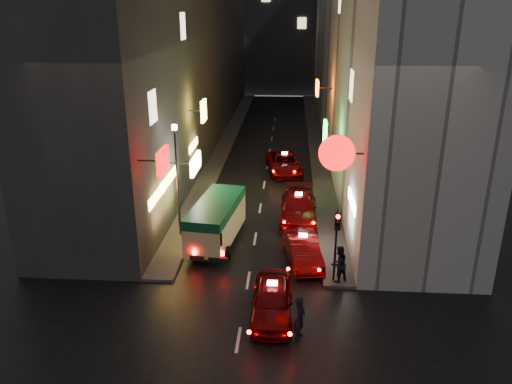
% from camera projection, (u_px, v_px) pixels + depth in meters
% --- Properties ---
extents(building_left, '(7.63, 52.00, 18.00)m').
position_uv_depth(building_left, '(183.00, 44.00, 44.76)').
color(building_left, '#393734').
rests_on(building_left, ground).
extents(building_right, '(7.94, 52.00, 18.00)m').
position_uv_depth(building_right, '(363.00, 45.00, 43.70)').
color(building_right, beige).
rests_on(building_right, ground).
extents(building_far, '(30.00, 10.00, 22.00)m').
position_uv_depth(building_far, '(281.00, 15.00, 73.45)').
color(building_far, '#35353A').
rests_on(building_far, ground).
extents(sidewalk_left, '(1.50, 52.00, 0.15)m').
position_uv_depth(sidewalk_left, '(227.00, 141.00, 47.63)').
color(sidewalk_left, '#454240').
rests_on(sidewalk_left, ground).
extents(sidewalk_right, '(1.50, 52.00, 0.15)m').
position_uv_depth(sidewalk_right, '(316.00, 143.00, 47.07)').
color(sidewalk_right, '#454240').
rests_on(sidewalk_right, ground).
extents(minibus, '(2.67, 5.84, 2.42)m').
position_uv_depth(minibus, '(216.00, 217.00, 26.71)').
color(minibus, '#C9BC7E').
rests_on(minibus, ground).
extents(taxi_near, '(2.21, 5.33, 1.86)m').
position_uv_depth(taxi_near, '(272.00, 298.00, 20.58)').
color(taxi_near, '#640406').
rests_on(taxi_near, ground).
extents(taxi_second, '(2.89, 5.32, 1.77)m').
position_uv_depth(taxi_second, '(303.00, 247.00, 24.99)').
color(taxi_second, '#640406').
rests_on(taxi_second, ground).
extents(taxi_third, '(2.42, 5.76, 1.99)m').
position_uv_depth(taxi_third, '(298.00, 205.00, 29.97)').
color(taxi_third, '#640406').
rests_on(taxi_third, ground).
extents(taxi_far, '(3.06, 5.71, 1.90)m').
position_uv_depth(taxi_far, '(285.00, 162.00, 38.52)').
color(taxi_far, '#640406').
rests_on(taxi_far, ground).
extents(pedestrian_crossing, '(0.61, 0.77, 2.06)m').
position_uv_depth(pedestrian_crossing, '(300.00, 315.00, 19.13)').
color(pedestrian_crossing, black).
rests_on(pedestrian_crossing, ground).
extents(pedestrian_sidewalk, '(0.89, 0.83, 2.01)m').
position_uv_depth(pedestrian_sidewalk, '(339.00, 262.00, 22.86)').
color(pedestrian_sidewalk, black).
rests_on(pedestrian_sidewalk, sidewalk_right).
extents(traffic_light, '(0.26, 0.43, 3.50)m').
position_uv_depth(traffic_light, '(337.00, 231.00, 22.31)').
color(traffic_light, black).
rests_on(traffic_light, sidewalk_right).
extents(lamp_post, '(0.28, 0.28, 6.22)m').
position_uv_depth(lamp_post, '(177.00, 174.00, 26.73)').
color(lamp_post, black).
rests_on(lamp_post, sidewalk_left).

